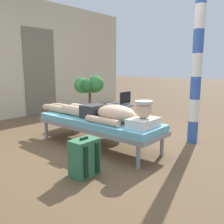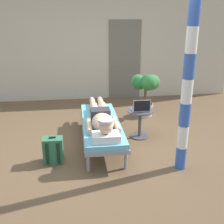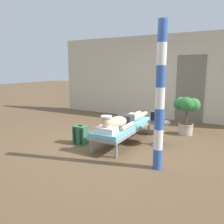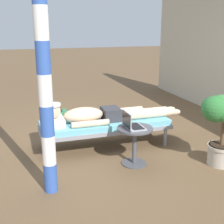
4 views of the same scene
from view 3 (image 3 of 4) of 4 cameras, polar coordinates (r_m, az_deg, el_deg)
ground_plane at (r=5.20m, az=2.06°, el=-7.45°), size 40.00×40.00×0.00m
house_wall_back at (r=7.64m, az=12.60°, el=8.47°), size 7.60×0.20×2.70m
house_door_panel at (r=7.36m, az=19.04°, el=5.48°), size 0.84×0.03×2.04m
lounge_chair at (r=5.08m, az=3.00°, el=-3.84°), size 0.65×2.00×0.42m
person_reclining at (r=4.94m, az=2.47°, el=-2.18°), size 0.53×2.17×0.33m
side_table at (r=4.99m, az=11.59°, el=-4.19°), size 0.48×0.48×0.52m
laptop at (r=4.89m, az=11.51°, el=-1.78°), size 0.31×0.24×0.23m
backpack at (r=5.06m, az=-7.88°, el=-5.75°), size 0.30×0.26×0.42m
potted_plant at (r=5.88m, az=18.24°, el=0.76°), size 0.64×0.57×0.97m
porch_post at (r=3.64m, az=11.97°, el=3.45°), size 0.15×0.15×2.36m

